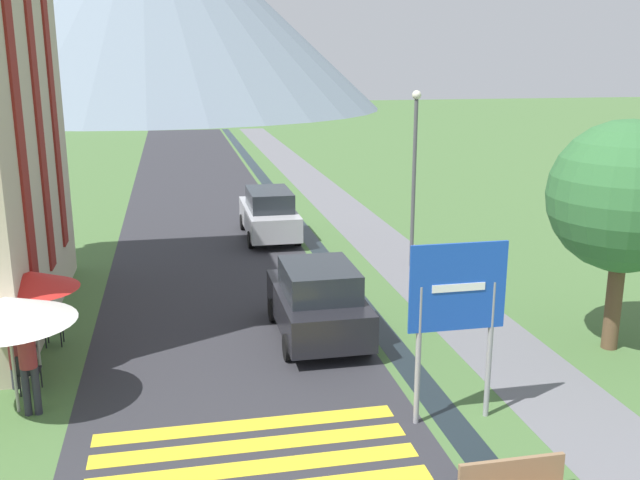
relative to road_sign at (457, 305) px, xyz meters
The scene contains 17 objects.
ground_plane 15.49m from the road_sign, 94.58° to the left, with size 160.00×160.00×0.00m, color #476B38.
road 25.64m from the road_sign, 98.38° to the left, with size 6.40×60.00×0.01m.
footpath 25.48m from the road_sign, 84.63° to the left, with size 2.20×60.00×0.01m.
drainage_channel 25.37m from the road_sign, 90.06° to the left, with size 0.60×60.00×0.00m.
crosswalk_marking 4.38m from the road_sign, behind, with size 5.44×2.54×0.01m.
road_sign is the anchor object (origin of this frame).
parked_car_near 4.89m from the road_sign, 110.19° to the left, with size 2.00×3.94×1.82m.
parked_car_far 14.37m from the road_sign, 95.86° to the left, with size 1.86×4.53×1.82m.
cafe_chair_near_right 8.43m from the road_sign, 161.11° to the left, with size 0.40×0.40×0.85m.
cafe_chair_far_left 9.41m from the road_sign, 146.53° to the left, with size 0.40×0.40×0.85m.
cafe_chair_middle 9.11m from the road_sign, 154.75° to the left, with size 0.40×0.40×0.85m.
cafe_umbrella_front_white 8.14m from the road_sign, 166.15° to the left, with size 2.44×2.44×2.29m.
cafe_umbrella_middle_red 8.76m from the road_sign, 153.51° to the left, with size 1.94×1.94×2.18m.
person_standing_terrace 7.90m from the road_sign, 166.89° to the left, with size 0.32×0.32×1.84m.
person_seated_far 8.73m from the road_sign, 159.77° to the left, with size 0.32×0.32×1.19m.
streetlamp 10.03m from the road_sign, 75.54° to the left, with size 0.28×0.28×5.52m.
tree_by_path 5.56m from the road_sign, 26.74° to the left, with size 3.36×3.36×5.23m.
Camera 1 is at (-3.56, -6.46, 6.52)m, focal length 40.00 mm.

